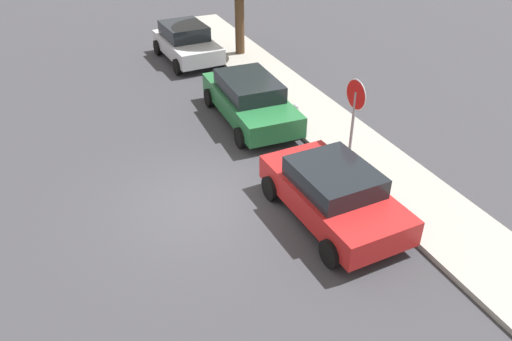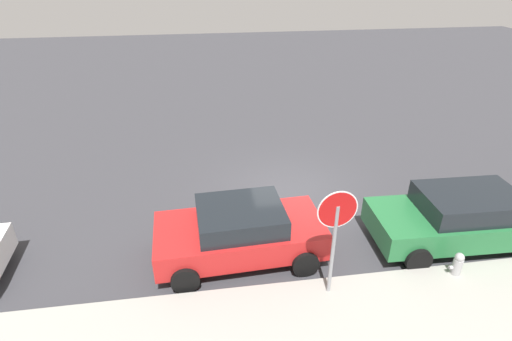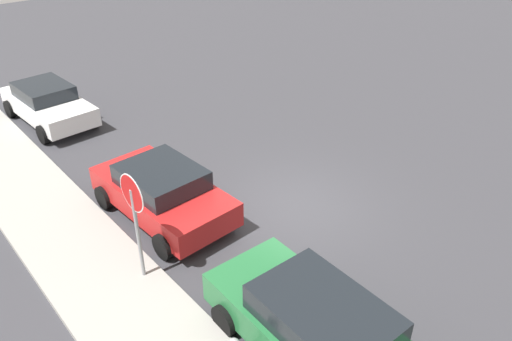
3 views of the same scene
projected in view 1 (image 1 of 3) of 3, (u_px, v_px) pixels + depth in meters
The scene contains 7 objects.
ground_plane at pixel (198, 203), 12.75m from camera, with size 60.00×60.00×0.00m, color #38383D.
sidewalk_curb at pixel (367, 159), 14.46m from camera, with size 32.00×2.25×0.14m, color #9E9B93.
stop_sign at pixel (354, 109), 13.16m from camera, with size 0.84×0.08×2.68m.
parked_car_red at pixel (333, 193), 11.86m from camera, with size 4.13×2.28×1.42m.
parked_car_green at pixel (250, 99), 16.32m from camera, with size 4.64×2.17×1.47m.
parked_car_silver at pixel (186, 42), 21.15m from camera, with size 3.96×2.24×1.50m.
fire_hydrant at pixel (295, 114), 16.30m from camera, with size 0.30×0.22×0.72m.
Camera 1 is at (10.02, -2.78, 7.57)m, focal length 35.00 mm.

